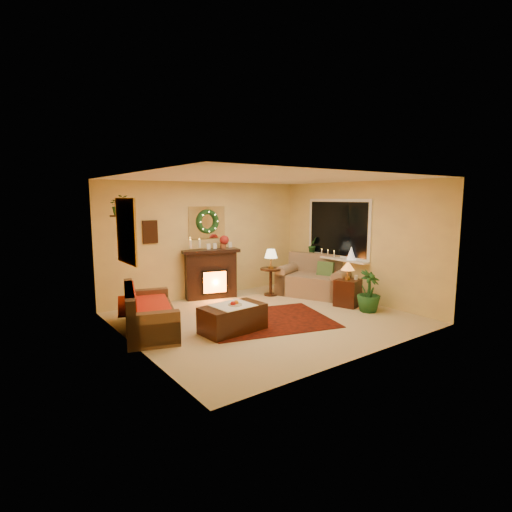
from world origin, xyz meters
TOP-DOWN VIEW (x-y plane):
  - floor at (0.00, 0.00)m, footprint 5.00×5.00m
  - ceiling at (0.00, 0.00)m, footprint 5.00×5.00m
  - wall_back at (0.00, 2.25)m, footprint 5.00×5.00m
  - wall_front at (0.00, -2.25)m, footprint 5.00×5.00m
  - wall_left at (-2.50, 0.00)m, footprint 4.50×4.50m
  - wall_right at (2.50, 0.00)m, footprint 4.50×4.50m
  - area_rug at (-0.08, -0.09)m, footprint 2.69×2.29m
  - sofa at (-2.04, 0.61)m, footprint 1.28×1.93m
  - red_throw at (-2.09, 0.74)m, footprint 0.84×1.36m
  - fireplace at (-0.05, 2.03)m, footprint 1.19×0.64m
  - poinsettia at (0.30, 1.98)m, footprint 0.21×0.21m
  - mantel_candle_a at (-0.54, 2.02)m, footprint 0.06×0.06m
  - mantel_candle_b at (-0.33, 2.00)m, footprint 0.06×0.06m
  - mantel_mirror at (0.00, 2.23)m, footprint 0.92×0.02m
  - wreath at (0.00, 2.19)m, footprint 0.55×0.11m
  - wall_art at (-1.35, 2.23)m, footprint 0.32×0.03m
  - gold_mirror at (-2.48, 0.30)m, footprint 0.03×0.84m
  - hanging_plant at (-2.34, 1.05)m, footprint 0.33×0.28m
  - loveseat at (2.00, 0.79)m, footprint 1.51×1.85m
  - window_frame at (2.48, 0.55)m, footprint 0.03×1.86m
  - window_glass at (2.47, 0.55)m, footprint 0.02×1.70m
  - window_sill at (2.38, 0.55)m, footprint 0.22×1.86m
  - mini_tree at (2.41, 0.08)m, footprint 0.20×0.20m
  - sill_plant at (2.40, 1.28)m, footprint 0.30×0.24m
  - side_table_round at (1.19, 1.40)m, footprint 0.57×0.57m
  - lamp_cream at (1.17, 1.37)m, footprint 0.30×0.30m
  - end_table_square at (1.92, -0.28)m, footprint 0.58×0.58m
  - lamp_tiffany at (1.90, -0.28)m, footprint 0.28×0.28m
  - coffee_table at (-0.91, -0.23)m, footprint 1.12×0.68m
  - fruit_bowl at (-0.89, -0.26)m, footprint 0.24×0.24m
  - floor_palm at (1.93, -0.82)m, footprint 1.57×1.57m

SIDE VIEW (x-z plane):
  - floor at x=0.00m, z-range 0.00..0.00m
  - area_rug at x=-0.08m, z-range 0.00..0.01m
  - coffee_table at x=-0.91m, z-range -0.02..0.44m
  - end_table_square at x=1.92m, z-range -0.01..0.55m
  - side_table_round at x=1.19m, z-range 0.01..0.64m
  - loveseat at x=2.00m, z-range -0.05..0.89m
  - sofa at x=-2.04m, z-range 0.05..0.81m
  - floor_palm at x=1.93m, z-range -0.78..1.68m
  - fruit_bowl at x=-0.89m, z-range 0.42..0.48m
  - red_throw at x=-2.09m, z-range 0.44..0.47m
  - fireplace at x=-0.05m, z-range 0.03..1.07m
  - lamp_tiffany at x=1.90m, z-range 0.54..0.95m
  - window_sill at x=2.38m, z-range 0.85..0.89m
  - lamp_cream at x=1.17m, z-range 0.65..1.11m
  - mini_tree at x=2.41m, z-range 0.89..1.19m
  - sill_plant at x=2.40m, z-range 0.81..1.36m
  - mantel_candle_a at x=-0.54m, z-range 1.17..1.35m
  - mantel_candle_b at x=-0.33m, z-range 1.17..1.35m
  - wall_back at x=0.00m, z-range 1.30..1.30m
  - wall_front at x=0.00m, z-range 1.30..1.30m
  - wall_left at x=-2.50m, z-range 1.30..1.30m
  - wall_right at x=2.50m, z-range 1.30..1.30m
  - poinsettia at x=0.30m, z-range 1.19..1.41m
  - wall_art at x=-1.35m, z-range 1.31..1.79m
  - window_frame at x=2.48m, z-range 0.87..2.23m
  - window_glass at x=2.47m, z-range 0.94..2.16m
  - mantel_mirror at x=0.00m, z-range 1.34..2.06m
  - wreath at x=0.00m, z-range 1.44..2.00m
  - gold_mirror at x=-2.48m, z-range 1.25..2.25m
  - hanging_plant at x=-2.34m, z-range 1.79..2.15m
  - ceiling at x=0.00m, z-range 2.60..2.60m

